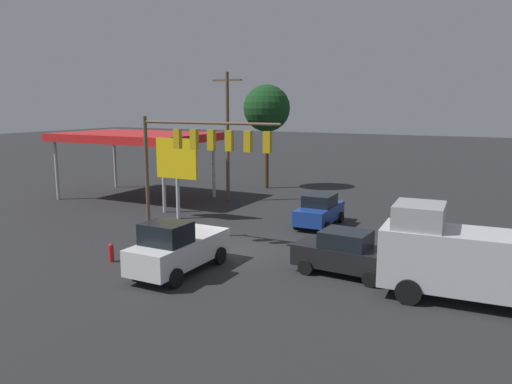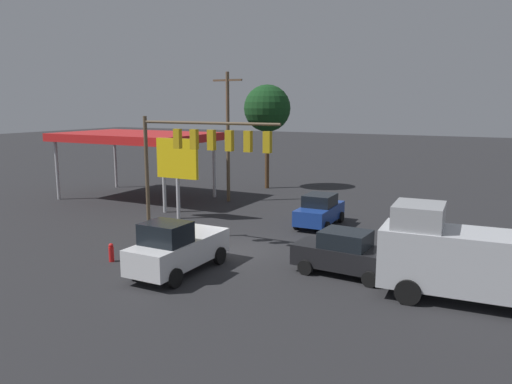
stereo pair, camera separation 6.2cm
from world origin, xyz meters
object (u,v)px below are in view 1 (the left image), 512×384
(traffic_signal_assembly, at_px, (202,147))
(delivery_truck, at_px, (471,258))
(utility_pole, at_px, (228,134))
(sedan_waiting, at_px, (345,253))
(price_sign, at_px, (177,161))
(street_tree, at_px, (267,109))
(sedan_far, at_px, (320,210))
(pickup_parked, at_px, (177,248))
(fire_hydrant, at_px, (111,253))

(traffic_signal_assembly, relative_size, delivery_truck, 1.14)
(utility_pole, height_order, delivery_truck, utility_pole)
(sedan_waiting, bearing_deg, price_sign, -19.35)
(sedan_waiting, bearing_deg, delivery_truck, 173.90)
(delivery_truck, bearing_deg, street_tree, -50.57)
(delivery_truck, bearing_deg, sedan_waiting, -13.00)
(delivery_truck, distance_m, sedan_waiting, 5.15)
(sedan_waiting, bearing_deg, sedan_far, -58.96)
(delivery_truck, bearing_deg, sedan_far, -46.89)
(utility_pole, bearing_deg, street_tree, -89.58)
(price_sign, bearing_deg, sedan_far, -164.91)
(utility_pole, distance_m, pickup_parked, 16.73)
(traffic_signal_assembly, relative_size, utility_pole, 0.83)
(sedan_waiting, xyz_separation_m, street_tree, (12.87, -18.56, 5.91))
(street_tree, height_order, fire_hydrant, street_tree)
(utility_pole, distance_m, street_tree, 6.93)
(delivery_truck, relative_size, pickup_parked, 1.33)
(utility_pole, relative_size, price_sign, 1.86)
(fire_hydrant, bearing_deg, sedan_waiting, -162.13)
(sedan_far, height_order, delivery_truck, delivery_truck)
(street_tree, bearing_deg, pickup_parked, 106.24)
(delivery_truck, xyz_separation_m, pickup_parked, (11.57, 2.27, -0.58))
(sedan_far, xyz_separation_m, sedan_waiting, (-4.02, 7.76, 0.00))
(price_sign, relative_size, pickup_parked, 0.99)
(traffic_signal_assembly, xyz_separation_m, fire_hydrant, (2.55, 3.93, -4.71))
(sedan_far, xyz_separation_m, street_tree, (8.85, -10.80, 5.91))
(delivery_truck, distance_m, pickup_parked, 11.81)
(utility_pole, bearing_deg, delivery_truck, 144.49)
(price_sign, bearing_deg, fire_hydrant, 106.07)
(traffic_signal_assembly, distance_m, price_sign, 7.11)
(price_sign, xyz_separation_m, delivery_truck, (-17.75, 6.27, -2.01))
(utility_pole, xyz_separation_m, delivery_truck, (-17.84, 12.73, -3.37))
(traffic_signal_assembly, height_order, fire_hydrant, traffic_signal_assembly)
(price_sign, distance_m, street_tree, 13.52)
(traffic_signal_assembly, distance_m, street_tree, 18.74)
(traffic_signal_assembly, xyz_separation_m, sedan_far, (-3.66, -7.13, -4.20))
(price_sign, height_order, pickup_parked, price_sign)
(price_sign, distance_m, fire_hydrant, 9.63)
(pickup_parked, relative_size, street_tree, 0.59)
(sedan_far, relative_size, street_tree, 0.50)
(sedan_far, distance_m, pickup_parked, 11.18)
(sedan_far, height_order, fire_hydrant, sedan_far)
(delivery_truck, relative_size, street_tree, 0.78)
(utility_pole, relative_size, sedan_waiting, 2.12)
(price_sign, bearing_deg, traffic_signal_assembly, 136.64)
(utility_pole, distance_m, sedan_far, 10.55)
(utility_pole, relative_size, street_tree, 1.08)
(street_tree, bearing_deg, price_sign, 90.61)
(pickup_parked, bearing_deg, sedan_far, 167.24)
(street_tree, bearing_deg, delivery_truck, 132.65)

